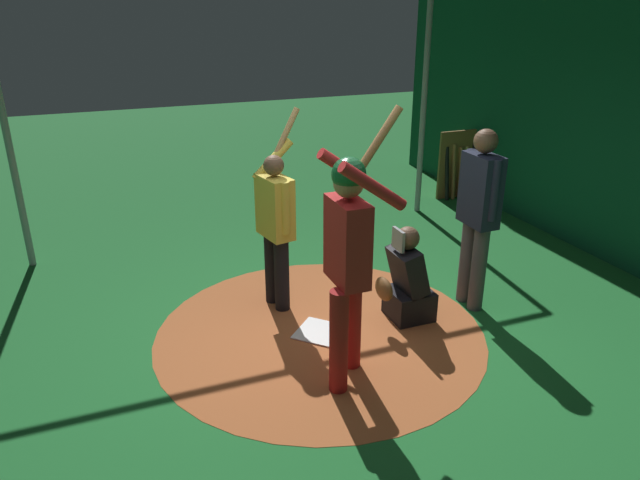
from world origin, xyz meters
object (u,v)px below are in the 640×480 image
object	(u,v)px
catcher	(407,283)
umpire	(479,210)
visitor	(276,222)
batter	(349,249)
bat_rack	(466,166)
home_plate	(320,332)

from	to	relation	value
catcher	umpire	world-z (taller)	umpire
catcher	visitor	bearing A→B (deg)	-33.97
catcher	visitor	size ratio (longest dim) A/B	0.49
batter	umpire	size ratio (longest dim) A/B	1.21
catcher	visitor	xyz separation A→B (m)	(1.08, -0.72, 0.53)
catcher	umpire	bearing A→B (deg)	-179.05
catcher	umpire	xyz separation A→B (m)	(-0.76, -0.01, 0.65)
batter	bat_rack	distance (m)	5.30
visitor	bat_rack	size ratio (longest dim) A/B	1.86
home_plate	visitor	xyz separation A→B (m)	(0.19, -0.69, 0.90)
home_plate	bat_rack	world-z (taller)	bat_rack
home_plate	visitor	size ratio (longest dim) A/B	0.21
umpire	catcher	bearing A→B (deg)	0.95
umpire	visitor	bearing A→B (deg)	-21.24
umpire	bat_rack	bearing A→B (deg)	-123.10
home_plate	batter	distance (m)	1.35
visitor	catcher	bearing A→B (deg)	134.58
home_plate	visitor	distance (m)	1.15
bat_rack	batter	bearing A→B (deg)	45.53
catcher	visitor	world-z (taller)	visitor
home_plate	umpire	size ratio (longest dim) A/B	0.23
home_plate	umpire	bearing A→B (deg)	179.09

